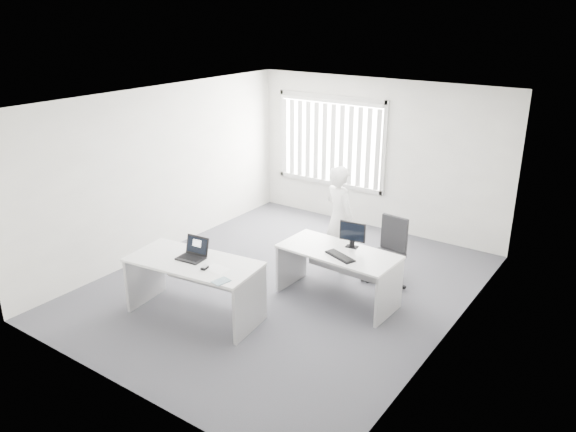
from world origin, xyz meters
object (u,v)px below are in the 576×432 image
Objects in this scene: desk_near at (194,276)px; person at (339,218)px; office_chair at (387,263)px; laptop at (190,250)px; monitor at (352,235)px; desk_far at (338,264)px.

person is (0.85, 2.39, 0.27)m from desk_near.
laptop is (-1.77, -2.38, 0.63)m from office_chair.
desk_near is 2.95m from office_chair.
person is at bearing 123.56° from monitor.
monitor is at bearing -104.79° from office_chair.
desk_near is at bearing 95.18° from person.
person reaches higher than monitor.
monitor is at bearing 42.01° from laptop.
person is at bearing 121.72° from desk_far.
office_chair reaches higher than desk_far.
desk_far is at bearing -121.05° from monitor.
monitor reaches higher than office_chair.
monitor reaches higher than desk_near.
monitor reaches higher than desk_far.
laptop is at bearing 93.82° from person.
person is 4.82× the size of laptop.
person is 2.55m from laptop.
desk_far is 1.66× the size of office_chair.
office_chair is at bearing 61.93° from monitor.
monitor is (0.61, -0.69, 0.10)m from person.
laptop is at bearing -139.71° from monitor.
laptop is at bearing -131.77° from desk_far.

